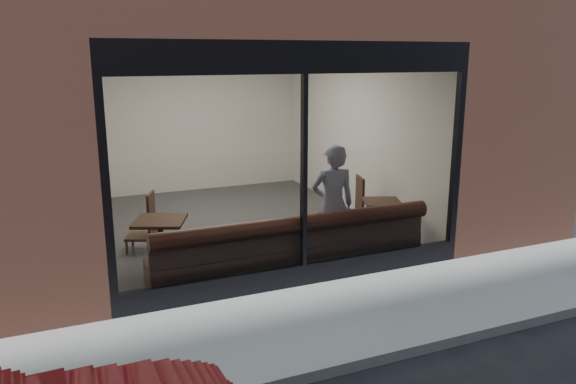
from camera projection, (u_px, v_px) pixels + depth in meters
name	position (u px, v px, depth m)	size (l,w,h in m)	color
ground	(387.00, 358.00, 5.76)	(120.00, 120.00, 0.00)	black
sidewalk_near	(340.00, 317.00, 6.65)	(40.00, 2.00, 0.01)	gray
kerb_near	(390.00, 355.00, 5.70)	(40.00, 0.10, 0.12)	gray
host_building_pier_left	(4.00, 129.00, 11.06)	(2.50, 12.00, 3.20)	brown
host_building_pier_right	(339.00, 114.00, 13.96)	(2.50, 12.00, 3.20)	brown
host_building_backfill	(164.00, 109.00, 15.18)	(5.00, 6.00, 3.20)	brown
cafe_floor	(235.00, 225.00, 10.21)	(6.00, 6.00, 0.00)	#2D2D30
cafe_ceiling	(231.00, 45.00, 9.46)	(6.00, 6.00, 0.00)	white
cafe_wall_back	(191.00, 121.00, 12.50)	(5.00, 5.00, 0.00)	silver
cafe_wall_left	(83.00, 148.00, 8.87)	(6.00, 6.00, 0.00)	silver
cafe_wall_right	(356.00, 131.00, 10.80)	(6.00, 6.00, 0.00)	silver
storefront_kick	(303.00, 275.00, 7.55)	(5.00, 0.10, 0.30)	black
storefront_header	(305.00, 57.00, 6.88)	(5.00, 0.10, 0.40)	black
storefront_mullion	(304.00, 173.00, 7.22)	(0.06, 0.10, 2.50)	black
storefront_glass	(305.00, 173.00, 7.19)	(4.80, 4.80, 0.00)	white
banquette	(291.00, 260.00, 7.89)	(4.00, 0.55, 0.45)	#371A14
person	(333.00, 205.00, 8.21)	(0.65, 0.43, 1.79)	#99A3C8
cafe_table_left	(160.00, 221.00, 7.94)	(0.69, 0.69, 0.04)	#312113
cafe_table_right	(382.00, 202.00, 8.97)	(0.58, 0.58, 0.04)	#312113
cafe_chair_left	(141.00, 236.00, 8.85)	(0.42, 0.42, 0.04)	#312113
cafe_chair_right	(349.00, 216.00, 9.97)	(0.46, 0.46, 0.04)	#312113
wall_poster	(85.00, 152.00, 9.05)	(0.02, 0.63, 0.84)	white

